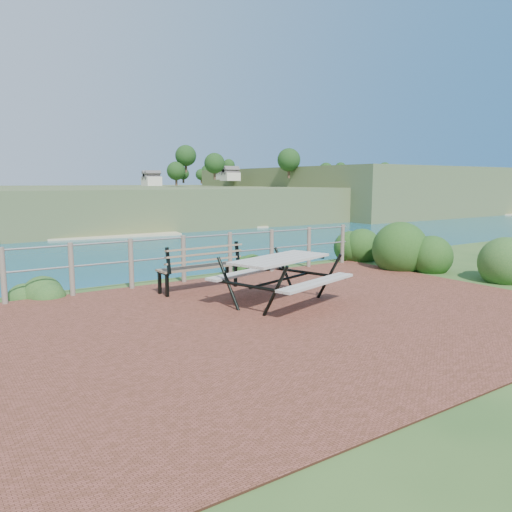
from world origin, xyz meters
The scene contains 10 objects.
ground centered at (0.00, 0.00, 0.00)m, with size 10.00×7.00×0.12m, color brown.
safety_railing centered at (0.00, 3.35, 0.57)m, with size 9.40×0.10×1.00m.
distant_bay centered at (173.07, 202.61, -1.52)m, with size 290.00×232.36×24.00m.
picnic_table centered at (0.56, 0.67, 0.52)m, with size 2.08×1.62×0.82m.
park_bench centered at (-0.11, 2.45, 0.62)m, with size 1.68×0.49×0.94m.
shrub_right_front centered at (5.08, 1.62, 0.00)m, with size 1.36×1.36×1.94m, color #133C12.
shrub_right_back centered at (5.90, -0.53, 0.00)m, with size 1.16×1.16×1.65m, color #1B4A1B.
shrub_right_edge centered at (5.33, 3.35, 0.00)m, with size 1.15×1.15×1.64m, color #133C12.
shrub_lip_west centered at (-2.89, 3.69, 0.00)m, with size 0.79×0.79×0.53m, color #1B4A1B.
shrub_lip_east centered at (2.27, 4.09, 0.00)m, with size 0.76×0.76×0.49m, color #133C12.
Camera 1 is at (-4.56, -6.17, 2.14)m, focal length 35.00 mm.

